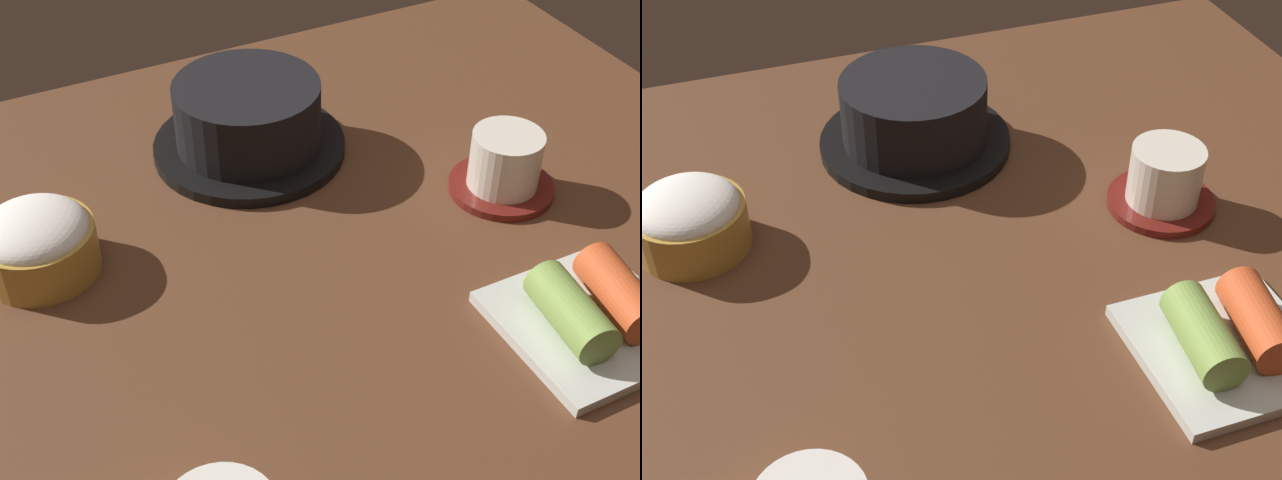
% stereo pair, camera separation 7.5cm
% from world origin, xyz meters
% --- Properties ---
extents(dining_table, '(1.00, 0.76, 0.02)m').
position_xyz_m(dining_table, '(0.00, 0.00, 0.01)').
color(dining_table, '#56331E').
rests_on(dining_table, ground).
extents(stone_pot, '(0.19, 0.19, 0.08)m').
position_xyz_m(stone_pot, '(0.04, 0.17, 0.06)').
color(stone_pot, black).
rests_on(stone_pot, dining_table).
extents(rice_bowl, '(0.10, 0.10, 0.06)m').
position_xyz_m(rice_bowl, '(-0.19, 0.09, 0.05)').
color(rice_bowl, '#B78C38').
rests_on(rice_bowl, dining_table).
extents(tea_cup_with_saucer, '(0.10, 0.10, 0.06)m').
position_xyz_m(tea_cup_with_saucer, '(0.22, -0.00, 0.05)').
color(tea_cup_with_saucer, maroon).
rests_on(tea_cup_with_saucer, dining_table).
extents(kimchi_plate, '(0.14, 0.14, 0.05)m').
position_xyz_m(kimchi_plate, '(0.18, -0.18, 0.04)').
color(kimchi_plate, silver).
rests_on(kimchi_plate, dining_table).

